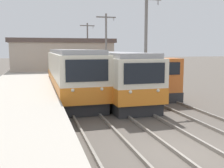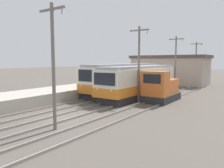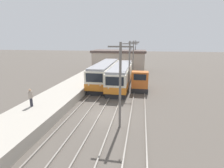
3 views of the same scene
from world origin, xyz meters
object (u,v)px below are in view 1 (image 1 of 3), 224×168
(commuter_train_center, at_px, (109,76))
(catenary_mast_distant, at_px, (88,47))
(catenary_mast_mid, at_px, (146,45))
(shunting_locomotive, at_px, (155,82))
(catenary_mast_far, at_px, (106,46))
(commuter_train_left, at_px, (71,75))

(commuter_train_center, height_order, catenary_mast_distant, catenary_mast_distant)
(commuter_train_center, distance_m, catenary_mast_mid, 4.43)
(shunting_locomotive, bearing_deg, commuter_train_center, 149.72)
(catenary_mast_mid, distance_m, catenary_mast_far, 10.11)
(catenary_mast_mid, xyz_separation_m, catenary_mast_distant, (0.00, 20.22, 0.00))
(catenary_mast_far, height_order, catenary_mast_distant, same)
(commuter_train_center, height_order, catenary_mast_mid, catenary_mast_mid)
(commuter_train_left, height_order, shunting_locomotive, commuter_train_left)
(commuter_train_left, bearing_deg, shunting_locomotive, -24.37)
(commuter_train_left, height_order, commuter_train_center, commuter_train_left)
(shunting_locomotive, distance_m, catenary_mast_distant, 18.74)
(shunting_locomotive, distance_m, catenary_mast_far, 8.92)
(catenary_mast_distant, bearing_deg, catenary_mast_mid, -90.00)
(commuter_train_left, distance_m, shunting_locomotive, 6.38)
(catenary_mast_mid, relative_size, catenary_mast_far, 1.00)
(commuter_train_center, xyz_separation_m, catenary_mast_far, (1.51, 6.63, 2.29))
(shunting_locomotive, height_order, catenary_mast_mid, catenary_mast_mid)
(catenary_mast_mid, height_order, catenary_mast_far, same)
(commuter_train_center, xyz_separation_m, shunting_locomotive, (3.00, -1.75, -0.39))
(shunting_locomotive, xyz_separation_m, catenary_mast_far, (-1.49, 8.38, 2.68))
(commuter_train_left, relative_size, catenary_mast_mid, 1.93)
(commuter_train_left, height_order, catenary_mast_mid, catenary_mast_mid)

